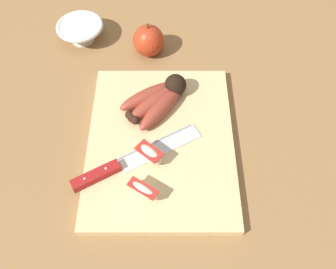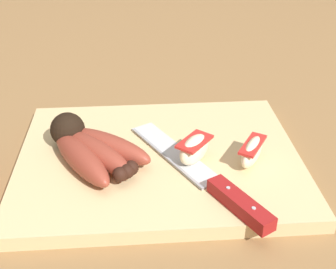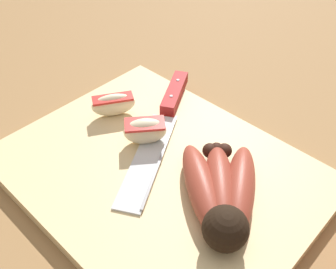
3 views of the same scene
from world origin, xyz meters
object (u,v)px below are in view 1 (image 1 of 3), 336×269
at_px(chefs_knife, 118,165).
at_px(whole_apple, 149,41).
at_px(apple_wedge_middle, 149,154).
at_px(ceramic_bowl, 81,31).
at_px(apple_wedge_near, 143,191).
at_px(banana_bunch, 158,99).

distance_m(chefs_knife, whole_apple, 0.35).
bearing_deg(apple_wedge_middle, ceramic_bowl, 26.82).
xyz_separation_m(apple_wedge_near, whole_apple, (0.41, 0.00, 0.00)).
bearing_deg(whole_apple, chefs_knife, 171.73).
bearing_deg(banana_bunch, ceramic_bowl, 41.13).
xyz_separation_m(banana_bunch, whole_apple, (0.19, 0.03, 0.00)).
relative_size(whole_apple, ceramic_bowl, 0.75).
height_order(banana_bunch, whole_apple, whole_apple).
xyz_separation_m(banana_bunch, ceramic_bowl, (0.24, 0.21, -0.01)).
xyz_separation_m(banana_bunch, apple_wedge_near, (-0.22, 0.03, 0.00)).
distance_m(chefs_knife, apple_wedge_middle, 0.07).
bearing_deg(chefs_knife, whole_apple, -8.27).
bearing_deg(apple_wedge_middle, whole_apple, 2.04).
height_order(banana_bunch, ceramic_bowl, banana_bunch).
xyz_separation_m(whole_apple, ceramic_bowl, (0.05, 0.18, -0.01)).
distance_m(banana_bunch, chefs_knife, 0.18).
xyz_separation_m(chefs_knife, apple_wedge_middle, (0.02, -0.06, 0.01)).
distance_m(banana_bunch, apple_wedge_middle, 0.14).
relative_size(apple_wedge_near, apple_wedge_middle, 1.04).
bearing_deg(ceramic_bowl, whole_apple, -105.07).
height_order(chefs_knife, apple_wedge_near, apple_wedge_near).
bearing_deg(banana_bunch, chefs_knife, 154.02).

